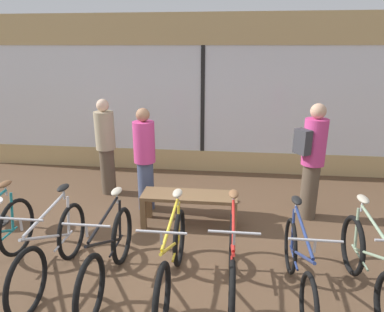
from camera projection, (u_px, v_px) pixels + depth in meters
The scene contains 12 objects.
ground_plane at pixel (177, 273), 4.09m from camera, with size 24.00×24.00×0.00m, color brown.
shop_back_wall at pixel (203, 95), 6.96m from camera, with size 12.00×0.08×3.20m.
bicycle_left at pixel (52, 251), 3.85m from camera, with size 0.46×1.71×1.04m.
bicycle_center_left at pixel (108, 256), 3.75m from camera, with size 0.46×1.70×1.03m.
bicycle_center at pixel (172, 261), 3.68m from camera, with size 0.46×1.77×1.03m.
bicycle_center_right at pixel (232, 262), 3.63m from camera, with size 0.46×1.78×1.04m.
bicycle_right at pixel (299, 268), 3.57m from camera, with size 0.46×1.68×1.01m.
bicycle_far_right at pixel (370, 270), 3.52m from camera, with size 0.46×1.77×1.03m.
display_bench at pixel (189, 200), 5.05m from camera, with size 1.40×0.44×0.51m.
customer_near_rack at pixel (312, 158), 5.12m from camera, with size 0.56×0.50×1.80m.
customer_by_window at pixel (106, 145), 6.05m from camera, with size 0.48×0.48×1.73m.
customer_mid_floor at pixel (145, 158), 5.44m from camera, with size 0.35×0.35×1.68m.
Camera 1 is at (0.57, -3.42, 2.58)m, focal length 32.00 mm.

